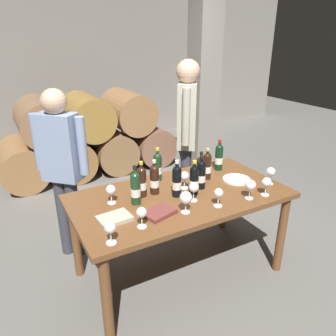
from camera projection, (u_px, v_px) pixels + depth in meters
name	position (u px, v px, depth m)	size (l,w,h in m)	color
ground_plane	(179.00, 271.00, 2.86)	(14.00, 14.00, 0.00)	#66635E
cellar_back_wall	(58.00, 66.00, 5.72)	(10.00, 0.24, 2.80)	gray
barrel_stack	(89.00, 137.00, 4.76)	(2.49, 0.90, 1.15)	olive
stone_pillar	(203.00, 86.00, 4.24)	(0.32, 0.32, 2.60)	gray
dining_table	(180.00, 204.00, 2.61)	(1.70, 0.90, 0.76)	brown
wine_bottle_0	(194.00, 179.00, 2.54)	(0.07, 0.07, 0.28)	black
wine_bottle_1	(201.00, 169.00, 2.73)	(0.07, 0.07, 0.27)	black
wine_bottle_2	(201.00, 174.00, 2.63)	(0.07, 0.07, 0.28)	black
wine_bottle_3	(207.00, 165.00, 2.81)	(0.07, 0.07, 0.28)	black
wine_bottle_4	(154.00, 179.00, 2.54)	(0.07, 0.07, 0.28)	black
wine_bottle_5	(136.00, 188.00, 2.38)	(0.07, 0.07, 0.30)	#19381E
wine_bottle_6	(158.00, 166.00, 2.77)	(0.07, 0.07, 0.29)	#19381E
wine_bottle_7	(177.00, 181.00, 2.50)	(0.07, 0.07, 0.30)	black
wine_bottle_8	(219.00, 157.00, 2.99)	(0.07, 0.07, 0.29)	black
wine_bottle_9	(142.00, 181.00, 2.50)	(0.07, 0.07, 0.29)	black
wine_glass_0	(186.00, 198.00, 2.26)	(0.09, 0.09, 0.16)	white
wine_glass_1	(219.00, 194.00, 2.35)	(0.07, 0.07, 0.14)	white
wine_glass_2	(110.00, 229.00, 1.93)	(0.07, 0.07, 0.15)	white
wine_glass_3	(250.00, 185.00, 2.46)	(0.08, 0.08, 0.16)	white
wine_glass_4	(266.00, 183.00, 2.52)	(0.08, 0.08, 0.15)	white
wine_glass_5	(194.00, 188.00, 2.43)	(0.08, 0.08, 0.15)	white
wine_glass_6	(111.00, 190.00, 2.39)	(0.07, 0.07, 0.15)	white
wine_glass_7	(185.00, 177.00, 2.63)	(0.07, 0.07, 0.15)	white
wine_glass_8	(142.00, 213.00, 2.10)	(0.07, 0.07, 0.14)	white
wine_glass_9	(271.00, 172.00, 2.71)	(0.07, 0.07, 0.15)	white
tasting_notebook	(114.00, 218.00, 2.21)	(0.22, 0.16, 0.03)	#B2A893
leather_ledger	(159.00, 212.00, 2.28)	(0.22, 0.16, 0.03)	brown
serving_plate	(237.00, 179.00, 2.81)	(0.24, 0.24, 0.01)	white
sommelier_presenting	(187.00, 128.00, 3.30)	(0.33, 0.42, 1.72)	#383842
taster_seated_left	(62.00, 162.00, 2.76)	(0.38, 0.37, 1.54)	#383842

